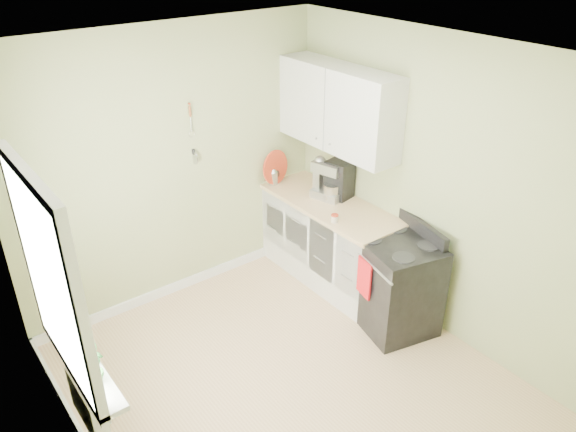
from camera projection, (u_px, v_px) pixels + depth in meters
floor at (290, 385)px, 4.72m from camera, size 3.20×3.60×0.02m
ceiling at (291, 57)px, 3.43m from camera, size 3.20×3.60×0.02m
wall_back at (174, 168)px, 5.34m from camera, size 3.20×0.02×2.70m
wall_left at (68, 335)px, 3.21m from camera, size 0.02×3.60×2.70m
wall_right at (435, 189)px, 4.94m from camera, size 0.02×3.60×2.70m
base_cabinets at (330, 243)px, 5.90m from camera, size 0.60×1.60×0.87m
countertop at (331, 205)px, 5.68m from camera, size 0.64×1.60×0.04m
upper_cabinets at (338, 108)px, 5.37m from camera, size 0.35×1.40×0.80m
window at (50, 281)px, 3.34m from camera, size 0.06×1.14×1.44m
window_sill at (82, 361)px, 3.70m from camera, size 0.18×1.14×0.04m
radiator at (88, 404)px, 3.80m from camera, size 0.12×0.50×0.35m
wall_utensils at (193, 143)px, 5.32m from camera, size 0.02×0.14×0.58m
stove at (396, 283)px, 5.22m from camera, size 0.80×0.86×1.02m
stand_mixer at (327, 181)px, 5.70m from camera, size 0.28×0.38×0.42m
kettle at (273, 176)px, 6.03m from camera, size 0.18×0.10×0.18m
coffee_maker at (339, 180)px, 5.71m from camera, size 0.27×0.29×0.39m
red_tray at (275, 167)px, 6.00m from camera, size 0.38×0.14×0.38m
jar at (335, 218)px, 5.30m from camera, size 0.07×0.07×0.08m
plant_a at (94, 365)px, 3.43m from camera, size 0.17×0.19×0.30m
plant_b at (82, 345)px, 3.57m from camera, size 0.22×0.23×0.33m
plant_c at (58, 308)px, 3.89m from camera, size 0.20×0.20×0.33m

